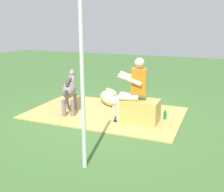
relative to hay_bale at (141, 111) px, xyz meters
The scene contains 8 objects.
ground_plane 0.90m from the hay_bale, ahead, with size 24.00×24.00×0.00m, color #426B33.
hay_patch 0.99m from the hay_bale, 16.07° to the right, with size 3.52×2.21×0.02m, color tan.
hay_bale is the anchor object (origin of this frame).
person_seated 0.54m from the hay_bale, ahead, with size 0.71×0.51×1.38m.
pony_standing 1.78m from the hay_bale, ahead, with size 0.73×1.27×0.93m.
pony_lying 1.34m from the hay_bale, 40.25° to the right, with size 1.16×1.11×0.42m.
soda_bottle 0.58m from the hay_bale, 143.60° to the right, with size 0.07×0.07×0.25m.
tent_pole_left 2.35m from the hay_bale, 83.85° to the left, with size 0.06×0.06×2.53m, color silver.
Camera 1 is at (-2.38, 5.33, 2.06)m, focal length 43.96 mm.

